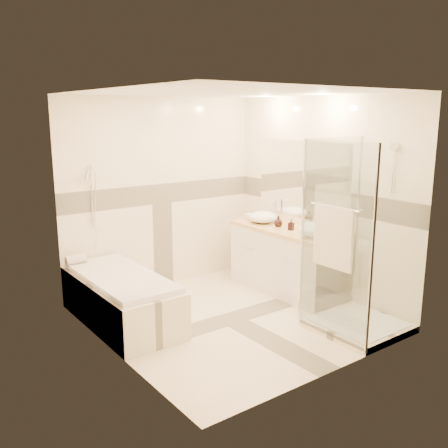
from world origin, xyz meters
TOP-DOWN VIEW (x-y plane):
  - room at (0.06, 0.01)m, footprint 2.82×3.02m
  - bathtub at (-1.02, 0.65)m, footprint 0.75×1.70m
  - vanity at (1.12, 0.30)m, footprint 0.58×1.62m
  - shower_enclosure at (0.83, -0.97)m, footprint 0.96×0.93m
  - vessel_sink_near at (1.10, 0.73)m, footprint 0.39×0.39m
  - vessel_sink_far at (1.10, -0.23)m, footprint 0.43×0.43m
  - faucet_near at (1.32, 0.73)m, footprint 0.12×0.03m
  - faucet_far at (1.32, -0.23)m, footprint 0.13×0.03m
  - amenity_bottle_a at (1.10, 0.19)m, footprint 0.08×0.08m
  - amenity_bottle_b at (1.10, 0.42)m, footprint 0.12×0.12m
  - folded_towels at (1.10, 0.95)m, footprint 0.14×0.23m
  - rolled_towel at (-1.27, 1.33)m, footprint 0.24×0.11m

SIDE VIEW (x-z plane):
  - bathtub at x=-1.02m, z-range 0.03..0.59m
  - vanity at x=1.12m, z-range 0.00..0.85m
  - shower_enclosure at x=0.83m, z-range -0.51..1.53m
  - rolled_towel at x=-1.27m, z-range 0.56..0.67m
  - folded_towels at x=1.10m, z-range 0.85..0.92m
  - amenity_bottle_a at x=1.10m, z-range 0.85..0.99m
  - amenity_bottle_b at x=1.10m, z-range 0.85..0.99m
  - vessel_sink_near at x=1.10m, z-range 0.85..1.00m
  - vessel_sink_far at x=1.10m, z-range 0.85..1.02m
  - faucet_near at x=1.32m, z-range 0.87..1.15m
  - faucet_far at x=1.32m, z-range 0.87..1.18m
  - room at x=0.06m, z-range 0.00..2.52m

